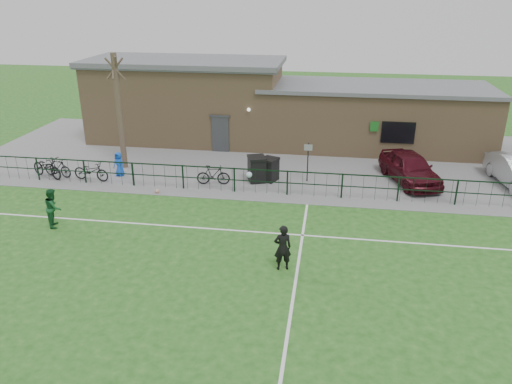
# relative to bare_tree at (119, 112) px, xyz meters

# --- Properties ---
(ground) EXTENTS (90.00, 90.00, 0.00)m
(ground) POSITION_rel_bare_tree_xyz_m (8.00, -10.50, -3.00)
(ground) COLOR #1F5118
(ground) RESTS_ON ground
(paving_strip) EXTENTS (34.00, 13.00, 0.02)m
(paving_strip) POSITION_rel_bare_tree_xyz_m (8.00, 3.00, -2.99)
(paving_strip) COLOR slate
(paving_strip) RESTS_ON ground
(pitch_line_touch) EXTENTS (28.00, 0.10, 0.01)m
(pitch_line_touch) POSITION_rel_bare_tree_xyz_m (8.00, -2.70, -3.00)
(pitch_line_touch) COLOR white
(pitch_line_touch) RESTS_ON ground
(pitch_line_mid) EXTENTS (28.00, 0.10, 0.01)m
(pitch_line_mid) POSITION_rel_bare_tree_xyz_m (8.00, -6.50, -3.00)
(pitch_line_mid) COLOR white
(pitch_line_mid) RESTS_ON ground
(pitch_line_perp) EXTENTS (0.10, 16.00, 0.01)m
(pitch_line_perp) POSITION_rel_bare_tree_xyz_m (10.00, -10.50, -3.00)
(pitch_line_perp) COLOR white
(pitch_line_perp) RESTS_ON ground
(perimeter_fence) EXTENTS (28.00, 0.10, 1.20)m
(perimeter_fence) POSITION_rel_bare_tree_xyz_m (8.00, -2.50, -2.40)
(perimeter_fence) COLOR black
(perimeter_fence) RESTS_ON ground
(bare_tree) EXTENTS (0.30, 0.30, 6.00)m
(bare_tree) POSITION_rel_bare_tree_xyz_m (0.00, 0.00, 0.00)
(bare_tree) COLOR #4A3A2D
(bare_tree) RESTS_ON ground
(wheelie_bin_left) EXTENTS (0.97, 1.02, 1.08)m
(wheelie_bin_left) POSITION_rel_bare_tree_xyz_m (7.94, -0.80, -2.44)
(wheelie_bin_left) COLOR black
(wheelie_bin_left) RESTS_ON paving_strip
(wheelie_bin_right) EXTENTS (1.05, 1.11, 1.19)m
(wheelie_bin_right) POSITION_rel_bare_tree_xyz_m (7.34, -0.98, -2.38)
(wheelie_bin_right) COLOR black
(wheelie_bin_right) RESTS_ON paving_strip
(sign_post) EXTENTS (0.06, 0.06, 2.00)m
(sign_post) POSITION_rel_bare_tree_xyz_m (9.81, -0.61, -1.98)
(sign_post) COLOR black
(sign_post) RESTS_ON paving_strip
(car_maroon) EXTENTS (3.07, 4.72, 1.49)m
(car_maroon) POSITION_rel_bare_tree_xyz_m (14.81, 0.07, -2.23)
(car_maroon) COLOR #400B14
(car_maroon) RESTS_ON paving_strip
(bicycle_a) EXTENTS (2.21, 1.49, 1.10)m
(bicycle_a) POSITION_rel_bare_tree_xyz_m (-3.25, -2.09, -2.43)
(bicycle_a) COLOR black
(bicycle_a) RESTS_ON paving_strip
(bicycle_b) EXTENTS (1.71, 0.82, 0.99)m
(bicycle_b) POSITION_rel_bare_tree_xyz_m (-2.77, -1.92, -2.49)
(bicycle_b) COLOR black
(bicycle_b) RESTS_ON paving_strip
(bicycle_c) EXTENTS (1.95, 0.86, 0.99)m
(bicycle_c) POSITION_rel_bare_tree_xyz_m (-0.85, -2.15, -2.48)
(bicycle_c) COLOR black
(bicycle_c) RESTS_ON paving_strip
(bicycle_d) EXTENTS (1.67, 0.66, 0.98)m
(bicycle_d) POSITION_rel_bare_tree_xyz_m (5.31, -1.76, -2.49)
(bicycle_d) COLOR black
(bicycle_d) RESTS_ON paving_strip
(spectator_child) EXTENTS (0.70, 0.54, 1.25)m
(spectator_child) POSITION_rel_bare_tree_xyz_m (0.27, -1.30, -2.35)
(spectator_child) COLOR blue
(spectator_child) RESTS_ON paving_strip
(goalkeeper_kick) EXTENTS (2.03, 2.91, 2.56)m
(goalkeeper_kick) POSITION_rel_bare_tree_xyz_m (9.44, -9.05, -2.13)
(goalkeeper_kick) COLOR black
(goalkeeper_kick) RESTS_ON ground
(outfield_player) EXTENTS (0.86, 0.95, 1.60)m
(outfield_player) POSITION_rel_bare_tree_xyz_m (0.02, -7.18, -2.20)
(outfield_player) COLOR #175027
(outfield_player) RESTS_ON ground
(ball_ground) EXTENTS (0.21, 0.21, 0.21)m
(ball_ground) POSITION_rel_bare_tree_xyz_m (2.92, -3.24, -2.89)
(ball_ground) COLOR silver
(ball_ground) RESTS_ON ground
(clubhouse) EXTENTS (24.25, 5.40, 4.96)m
(clubhouse) POSITION_rel_bare_tree_xyz_m (7.12, 6.00, -0.78)
(clubhouse) COLOR #A08159
(clubhouse) RESTS_ON ground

